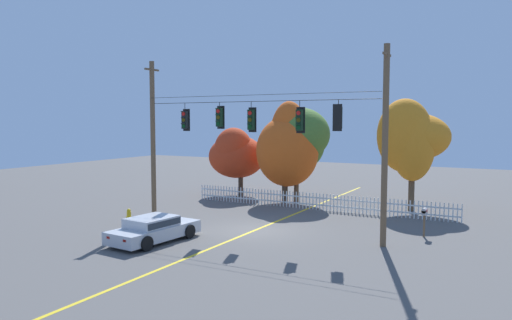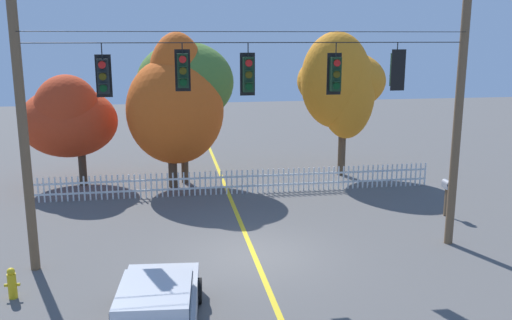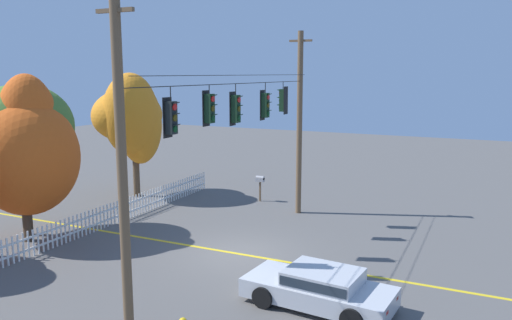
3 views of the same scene
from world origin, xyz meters
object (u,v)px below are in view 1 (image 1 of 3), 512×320
at_px(traffic_signal_northbound_secondary, 338,118).
at_px(fire_hydrant, 129,217).
at_px(autumn_oak_far_east, 300,139).
at_px(traffic_signal_eastbound_side, 300,120).
at_px(autumn_maple_far_west, 410,138).
at_px(traffic_signal_southbound_primary, 185,120).
at_px(autumn_maple_near_fence, 236,154).
at_px(roadside_mailbox, 424,213).
at_px(autumn_maple_mid, 286,148).
at_px(parked_car, 153,229).
at_px(traffic_signal_northbound_primary, 220,117).
at_px(traffic_signal_westbound_side, 251,120).

height_order(traffic_signal_northbound_secondary, fire_hydrant, traffic_signal_northbound_secondary).
bearing_deg(autumn_oak_far_east, traffic_signal_eastbound_side, -66.67).
xyz_separation_m(traffic_signal_eastbound_side, autumn_maple_far_west, (3.19, 9.33, -1.08)).
bearing_deg(traffic_signal_eastbound_side, traffic_signal_southbound_primary, -180.00).
bearing_deg(autumn_maple_near_fence, autumn_oak_far_east, -3.85).
relative_size(traffic_signal_eastbound_side, fire_hydrant, 1.84).
xyz_separation_m(autumn_oak_far_east, fire_hydrant, (-5.01, -10.91, -3.85)).
bearing_deg(traffic_signal_southbound_primary, autumn_oak_far_east, 73.74).
distance_m(autumn_oak_far_east, roadside_mailbox, 11.62).
relative_size(autumn_maple_mid, parked_car, 1.50).
bearing_deg(traffic_signal_eastbound_side, parked_car, -141.94).
bearing_deg(traffic_signal_northbound_primary, fire_hydrant, -158.03).
height_order(parked_car, roadside_mailbox, roadside_mailbox).
distance_m(traffic_signal_northbound_secondary, autumn_maple_near_fence, 14.73).
bearing_deg(fire_hydrant, traffic_signal_northbound_secondary, 9.49).
height_order(traffic_signal_eastbound_side, autumn_maple_far_west, autumn_maple_far_west).
xyz_separation_m(traffic_signal_northbound_primary, autumn_oak_far_east, (0.49, 9.08, -1.36)).
bearing_deg(fire_hydrant, traffic_signal_eastbound_side, 11.55).
bearing_deg(parked_car, traffic_signal_westbound_side, 56.69).
height_order(traffic_signal_eastbound_side, roadside_mailbox, traffic_signal_eastbound_side).
relative_size(autumn_maple_near_fence, parked_car, 1.10).
bearing_deg(autumn_maple_far_west, autumn_maple_mid, -173.15).
relative_size(traffic_signal_westbound_side, autumn_maple_near_fence, 0.30).
xyz_separation_m(autumn_maple_mid, roadside_mailbox, (9.80, -5.76, -2.55)).
relative_size(autumn_maple_far_west, roadside_mailbox, 4.94).
distance_m(parked_car, roadside_mailbox, 12.51).
height_order(traffic_signal_southbound_primary, traffic_signal_westbound_side, same).
distance_m(traffic_signal_westbound_side, roadside_mailbox, 9.31).
relative_size(traffic_signal_northbound_secondary, roadside_mailbox, 1.02).
relative_size(traffic_signal_northbound_secondary, autumn_maple_mid, 0.21).
bearing_deg(autumn_maple_mid, autumn_maple_far_west, 6.85).
xyz_separation_m(traffic_signal_westbound_side, autumn_maple_mid, (-2.01, 8.39, -1.82)).
xyz_separation_m(traffic_signal_northbound_secondary, autumn_maple_mid, (-6.45, 8.41, -1.91)).
xyz_separation_m(autumn_maple_near_fence, fire_hydrant, (0.20, -11.26, -2.60)).
xyz_separation_m(traffic_signal_southbound_primary, parked_car, (1.27, -4.14, -4.87)).
relative_size(traffic_signal_southbound_primary, traffic_signal_northbound_primary, 1.10).
bearing_deg(autumn_maple_near_fence, autumn_maple_far_west, -0.50).
height_order(autumn_maple_mid, fire_hydrant, autumn_maple_mid).
distance_m(traffic_signal_southbound_primary, autumn_maple_near_fence, 10.09).
bearing_deg(traffic_signal_westbound_side, traffic_signal_northbound_primary, -179.99).
distance_m(traffic_signal_northbound_primary, roadside_mailbox, 10.94).
bearing_deg(traffic_signal_westbound_side, roadside_mailbox, 18.64).
xyz_separation_m(traffic_signal_northbound_secondary, parked_car, (-7.16, -4.13, -4.97)).
xyz_separation_m(traffic_signal_northbound_primary, autumn_maple_mid, (-0.17, 8.39, -1.95)).
height_order(traffic_signal_southbound_primary, autumn_maple_far_west, autumn_maple_far_west).
distance_m(autumn_maple_mid, parked_car, 12.92).
bearing_deg(fire_hydrant, parked_car, -32.51).
bearing_deg(traffic_signal_southbound_primary, traffic_signal_eastbound_side, 0.00).
height_order(traffic_signal_northbound_primary, traffic_signal_northbound_secondary, same).
bearing_deg(roadside_mailbox, autumn_maple_near_fence, 154.63).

